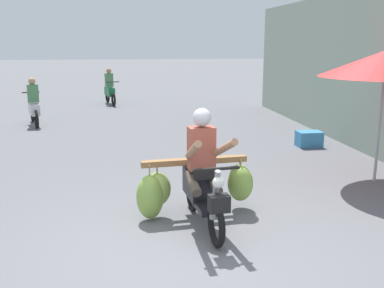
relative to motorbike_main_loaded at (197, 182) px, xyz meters
The scene contains 5 objects.
ground_plane 1.13m from the motorbike_main_loaded, 105.99° to the right, with size 120.00×120.00×0.00m, color slate.
motorbike_main_loaded is the anchor object (origin of this frame).
motorbike_distant_ahead_left 12.12m from the motorbike_main_loaded, 97.43° to the left, with size 0.62×1.59×1.40m.
motorbike_distant_ahead_right 8.50m from the motorbike_main_loaded, 115.12° to the left, with size 0.66×1.57×1.40m.
produce_crate 5.16m from the motorbike_main_loaded, 50.33° to the left, with size 0.56×0.40×0.36m, color teal.
Camera 1 is at (-0.64, -4.75, 2.40)m, focal length 41.57 mm.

